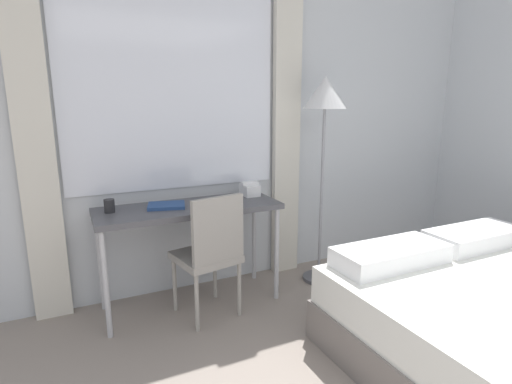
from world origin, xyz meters
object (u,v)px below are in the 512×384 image
Objects in this scene: desk_chair at (210,250)px; mug at (109,206)px; standing_lamp at (325,109)px; telephone at (250,189)px; desk at (189,215)px; book at (166,205)px.

desk_chair is 0.75m from mug.
standing_lamp is 10.51× the size of telephone.
desk_chair is (0.07, -0.25, -0.19)m from desk.
desk_chair is at bearing -51.22° from book.
desk is at bearing 94.69° from desk_chair.
standing_lamp is 1.77m from mug.
desk_chair is 0.67m from telephone.
desk is 4.43× the size of book.
standing_lamp is at bearing -0.93° from desk_chair.
standing_lamp reaches higher than desk_chair.
book is at bearing -173.45° from telephone.
desk is 0.55m from mug.
telephone reaches higher than mug.
desk_chair reaches higher than book.
book is at bearing 175.61° from standing_lamp.
standing_lamp reaches higher than mug.
desk_chair is 0.53× the size of standing_lamp.
standing_lamp is at bearing -4.36° from mug.
mug reaches higher than book.
mug is (-0.38, 0.03, 0.03)m from book.
desk is at bearing 176.56° from standing_lamp.
standing_lamp is at bearing -3.44° from desk.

